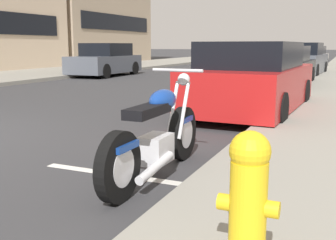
{
  "coord_description": "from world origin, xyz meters",
  "views": [
    {
      "loc": [
        -3.66,
        -6.08,
        1.39
      ],
      "look_at": [
        0.3,
        -4.34,
        0.59
      ],
      "focal_mm": 43.53,
      "sensor_mm": 36.0,
      "label": 1
    }
  ],
  "objects_px": {
    "parked_motorcycle": "(157,137)",
    "car_opposite_curb": "(105,61)",
    "parked_car_mid_block": "(253,80)",
    "parked_car_second_in_row": "(310,58)",
    "parked_car_at_intersection": "(280,68)",
    "fire_hydrant": "(249,192)",
    "parked_car_across_street": "(301,61)"
  },
  "relations": [
    {
      "from": "parked_car_mid_block",
      "to": "parked_car_second_in_row",
      "type": "relative_size",
      "value": 0.98
    },
    {
      "from": "parked_motorcycle",
      "to": "parked_car_mid_block",
      "type": "relative_size",
      "value": 0.51
    },
    {
      "from": "parked_car_mid_block",
      "to": "fire_hydrant",
      "type": "height_order",
      "value": "parked_car_mid_block"
    },
    {
      "from": "parked_car_mid_block",
      "to": "car_opposite_curb",
      "type": "bearing_deg",
      "value": 49.85
    },
    {
      "from": "parked_car_mid_block",
      "to": "parked_car_across_street",
      "type": "relative_size",
      "value": 0.95
    },
    {
      "from": "parked_car_at_intersection",
      "to": "parked_car_mid_block",
      "type": "bearing_deg",
      "value": -175.33
    },
    {
      "from": "parked_car_second_in_row",
      "to": "car_opposite_curb",
      "type": "height_order",
      "value": "car_opposite_curb"
    },
    {
      "from": "parked_car_across_street",
      "to": "parked_car_second_in_row",
      "type": "height_order",
      "value": "parked_car_across_street"
    },
    {
      "from": "parked_motorcycle",
      "to": "fire_hydrant",
      "type": "height_order",
      "value": "parked_motorcycle"
    },
    {
      "from": "parked_motorcycle",
      "to": "parked_car_mid_block",
      "type": "bearing_deg",
      "value": -0.35
    },
    {
      "from": "parked_motorcycle",
      "to": "fire_hydrant",
      "type": "bearing_deg",
      "value": -139.38
    },
    {
      "from": "parked_car_at_intersection",
      "to": "car_opposite_curb",
      "type": "height_order",
      "value": "car_opposite_curb"
    },
    {
      "from": "parked_car_across_street",
      "to": "parked_car_at_intersection",
      "type": "bearing_deg",
      "value": -177.69
    },
    {
      "from": "parked_car_second_in_row",
      "to": "parked_car_mid_block",
      "type": "bearing_deg",
      "value": -176.61
    },
    {
      "from": "parked_car_second_in_row",
      "to": "car_opposite_curb",
      "type": "xyz_separation_m",
      "value": [
        -9.51,
        8.07,
        0.05
      ]
    },
    {
      "from": "parked_motorcycle",
      "to": "car_opposite_curb",
      "type": "distance_m",
      "value": 14.84
    },
    {
      "from": "parked_motorcycle",
      "to": "parked_car_at_intersection",
      "type": "height_order",
      "value": "parked_car_at_intersection"
    },
    {
      "from": "parked_car_at_intersection",
      "to": "car_opposite_curb",
      "type": "xyz_separation_m",
      "value": [
        2.06,
        8.1,
        0.05
      ]
    },
    {
      "from": "parked_car_across_street",
      "to": "fire_hydrant",
      "type": "height_order",
      "value": "parked_car_across_street"
    },
    {
      "from": "parked_car_mid_block",
      "to": "parked_car_second_in_row",
      "type": "xyz_separation_m",
      "value": [
        17.23,
        0.37,
        -0.05
      ]
    },
    {
      "from": "parked_car_at_intersection",
      "to": "parked_car_second_in_row",
      "type": "bearing_deg",
      "value": 1.5
    },
    {
      "from": "parked_motorcycle",
      "to": "car_opposite_curb",
      "type": "xyz_separation_m",
      "value": [
        12.24,
        8.4,
        0.26
      ]
    },
    {
      "from": "parked_car_at_intersection",
      "to": "car_opposite_curb",
      "type": "distance_m",
      "value": 8.36
    },
    {
      "from": "car_opposite_curb",
      "to": "fire_hydrant",
      "type": "height_order",
      "value": "car_opposite_curb"
    },
    {
      "from": "parked_motorcycle",
      "to": "car_opposite_curb",
      "type": "relative_size",
      "value": 0.53
    },
    {
      "from": "parked_car_at_intersection",
      "to": "fire_hydrant",
      "type": "bearing_deg",
      "value": -170.85
    },
    {
      "from": "parked_motorcycle",
      "to": "car_opposite_curb",
      "type": "bearing_deg",
      "value": 34.59
    },
    {
      "from": "car_opposite_curb",
      "to": "fire_hydrant",
      "type": "distance_m",
      "value": 16.87
    },
    {
      "from": "parked_motorcycle",
      "to": "parked_car_across_street",
      "type": "distance_m",
      "value": 15.7
    },
    {
      "from": "parked_car_across_street",
      "to": "fire_hydrant",
      "type": "relative_size",
      "value": 5.88
    },
    {
      "from": "parked_car_second_in_row",
      "to": "parked_car_across_street",
      "type": "bearing_deg",
      "value": -176.66
    },
    {
      "from": "parked_car_across_street",
      "to": "parked_motorcycle",
      "type": "bearing_deg",
      "value": -176.02
    }
  ]
}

